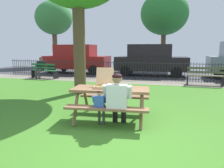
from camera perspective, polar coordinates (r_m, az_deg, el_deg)
ground at (r=5.87m, az=7.62°, el=-7.55°), size 28.00×11.90×0.02m
cobblestone_walkway at (r=10.97m, az=11.76°, el=0.33°), size 28.00×1.40×0.01m
street_asphalt at (r=14.70m, az=12.93°, el=2.56°), size 28.00×6.13×0.01m
picnic_table_foreground at (r=5.12m, az=-0.32°, el=-2.98°), size 1.96×1.69×0.79m
pizza_box_open at (r=5.18m, az=-2.10°, el=0.10°), size 0.53×0.60×0.46m
pizza_slice_on_table at (r=5.14m, az=2.18°, el=-0.90°), size 0.29×0.28×0.02m
adult_at_table at (r=4.59m, az=1.49°, el=-3.68°), size 0.63×0.62×1.19m
child_at_table at (r=4.66m, az=-3.21°, el=-5.46°), size 0.32×0.32×0.82m
iron_fence_streetside at (r=11.60m, az=12.12°, el=3.36°), size 18.48×0.03×1.00m
park_bench_left at (r=12.90m, az=-17.48°, el=3.31°), size 1.63×0.60×0.85m
park_bench_center at (r=10.84m, az=23.44°, el=1.88°), size 1.60×0.47×0.85m
person_on_park_bench at (r=13.04m, az=-18.42°, el=4.39°), size 0.62×0.60×1.19m
parked_car_far_left at (r=15.10m, az=-9.35°, el=6.70°), size 4.43×1.98×1.94m
parked_car_left at (r=13.71m, az=10.28°, el=6.41°), size 4.47×2.06×1.94m
far_tree_left at (r=21.43m, az=-15.16°, el=16.46°), size 3.39×3.39×6.00m
far_tree_midleft at (r=18.47m, az=13.72°, el=17.63°), size 3.76×3.76×6.13m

